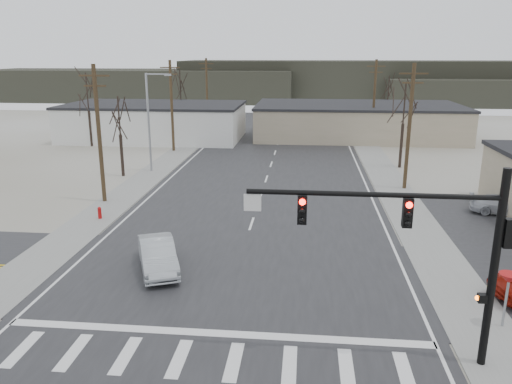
% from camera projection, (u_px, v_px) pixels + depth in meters
% --- Properties ---
extents(ground, '(140.00, 140.00, 0.00)m').
position_uv_depth(ground, '(234.00, 277.00, 24.71)').
color(ground, '#B9B9B5').
rests_on(ground, ground).
extents(main_road, '(18.00, 110.00, 0.05)m').
position_uv_depth(main_road, '(261.00, 195.00, 39.07)').
color(main_road, '#232325').
rests_on(main_road, ground).
extents(cross_road, '(90.00, 10.00, 0.04)m').
position_uv_depth(cross_road, '(234.00, 277.00, 24.70)').
color(cross_road, '#232325').
rests_on(cross_road, ground).
extents(sidewalk_left, '(3.00, 90.00, 0.06)m').
position_uv_depth(sidewalk_left, '(149.00, 176.00, 44.89)').
color(sidewalk_left, gray).
rests_on(sidewalk_left, ground).
extents(sidewalk_right, '(3.00, 90.00, 0.06)m').
position_uv_depth(sidewalk_right, '(389.00, 182.00, 42.84)').
color(sidewalk_right, gray).
rests_on(sidewalk_right, ground).
extents(traffic_signal_mast, '(8.95, 0.43, 7.20)m').
position_uv_depth(traffic_signal_mast, '(439.00, 240.00, 16.74)').
color(traffic_signal_mast, black).
rests_on(traffic_signal_mast, ground).
extents(fire_hydrant, '(0.24, 0.24, 0.87)m').
position_uv_depth(fire_hydrant, '(100.00, 213.00, 33.23)').
color(fire_hydrant, '#A50C0C').
rests_on(fire_hydrant, ground).
extents(yield_sign, '(0.80, 0.80, 2.35)m').
position_uv_depth(yield_sign, '(509.00, 280.00, 19.69)').
color(yield_sign, gray).
rests_on(yield_sign, ground).
extents(building_left_far, '(22.30, 12.30, 4.50)m').
position_uv_depth(building_left_far, '(155.00, 121.00, 63.97)').
color(building_left_far, silver).
rests_on(building_left_far, ground).
extents(building_right_far, '(26.30, 14.30, 4.30)m').
position_uv_depth(building_right_far, '(357.00, 121.00, 65.32)').
color(building_right_far, tan).
rests_on(building_right_far, ground).
extents(upole_left_b, '(2.20, 0.30, 10.00)m').
position_uv_depth(upole_left_b, '(99.00, 132.00, 35.91)').
color(upole_left_b, '#40311D').
rests_on(upole_left_b, ground).
extents(upole_left_c, '(2.20, 0.30, 10.00)m').
position_uv_depth(upole_left_c, '(172.00, 105.00, 55.07)').
color(upole_left_c, '#40311D').
rests_on(upole_left_c, ground).
extents(upole_left_d, '(2.20, 0.30, 10.00)m').
position_uv_depth(upole_left_d, '(207.00, 91.00, 74.23)').
color(upole_left_d, '#40311D').
rests_on(upole_left_d, ground).
extents(upole_right_a, '(2.20, 0.30, 10.00)m').
position_uv_depth(upole_right_a, '(409.00, 125.00, 39.44)').
color(upole_right_a, '#40311D').
rests_on(upole_right_a, ground).
extents(upole_right_b, '(2.20, 0.30, 10.00)m').
position_uv_depth(upole_right_b, '(374.00, 100.00, 60.52)').
color(upole_right_b, '#40311D').
rests_on(upole_right_b, ground).
extents(streetlight_main, '(2.40, 0.25, 9.00)m').
position_uv_depth(streetlight_main, '(151.00, 117.00, 45.46)').
color(streetlight_main, gray).
rests_on(streetlight_main, ground).
extents(tree_left_near, '(3.30, 3.30, 7.35)m').
position_uv_depth(tree_left_near, '(119.00, 118.00, 43.72)').
color(tree_left_near, black).
rests_on(tree_left_near, ground).
extents(tree_right_mid, '(3.74, 3.74, 8.33)m').
position_uv_depth(tree_right_mid, '(404.00, 106.00, 46.82)').
color(tree_right_mid, black).
rests_on(tree_right_mid, ground).
extents(tree_left_far, '(3.96, 3.96, 8.82)m').
position_uv_depth(tree_left_far, '(180.00, 86.00, 68.44)').
color(tree_left_far, black).
rests_on(tree_left_far, ground).
extents(tree_right_far, '(3.52, 3.52, 7.84)m').
position_uv_depth(tree_right_far, '(388.00, 90.00, 71.58)').
color(tree_right_far, black).
rests_on(tree_right_far, ground).
extents(tree_left_mid, '(3.96, 3.96, 8.82)m').
position_uv_depth(tree_left_mid, '(87.00, 93.00, 57.71)').
color(tree_left_mid, black).
rests_on(tree_left_mid, ground).
extents(hill_left, '(70.00, 18.00, 7.00)m').
position_uv_depth(hill_left, '(141.00, 85.00, 115.29)').
color(hill_left, '#333026').
rests_on(hill_left, ground).
extents(hill_center, '(80.00, 18.00, 9.00)m').
position_uv_depth(hill_center, '(358.00, 81.00, 114.03)').
color(hill_center, '#333026').
rests_on(hill_center, ground).
extents(sedan_crossing, '(3.39, 5.08, 1.58)m').
position_uv_depth(sedan_crossing, '(158.00, 255.00, 25.31)').
color(sedan_crossing, '#9BA1A5').
rests_on(sedan_crossing, main_road).
extents(car_far_a, '(4.09, 5.86, 1.58)m').
position_uv_depth(car_far_a, '(328.00, 125.00, 71.28)').
color(car_far_a, black).
rests_on(car_far_a, main_road).
extents(car_far_b, '(2.67, 4.28, 1.36)m').
position_uv_depth(car_far_b, '(273.00, 116.00, 81.21)').
color(car_far_b, black).
rests_on(car_far_b, main_road).
extents(car_parked_silver, '(4.59, 2.51, 1.26)m').
position_uv_depth(car_parked_silver, '(504.00, 205.00, 34.17)').
color(car_parked_silver, '#ABAFB6').
rests_on(car_parked_silver, parking_lot).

